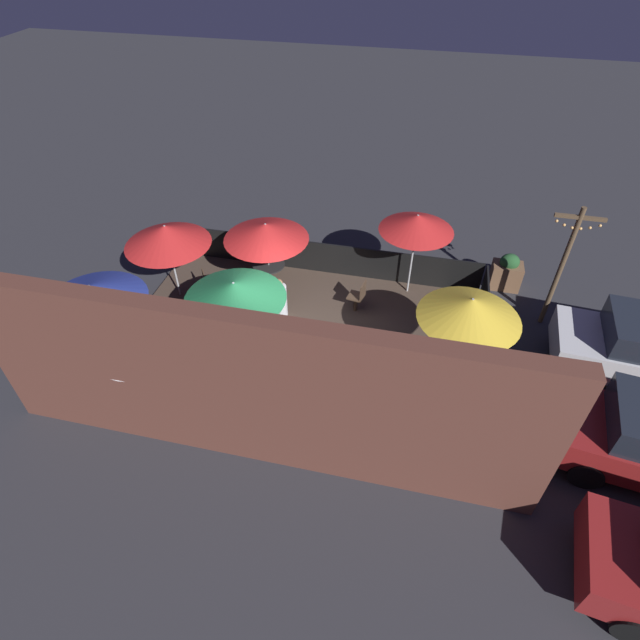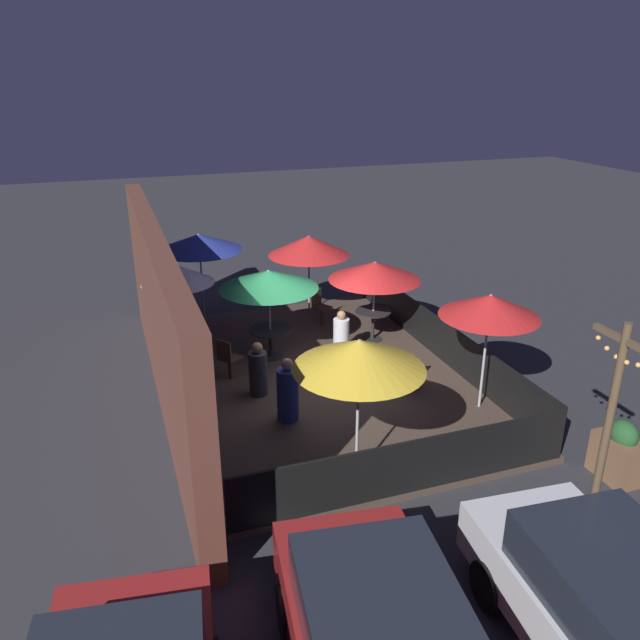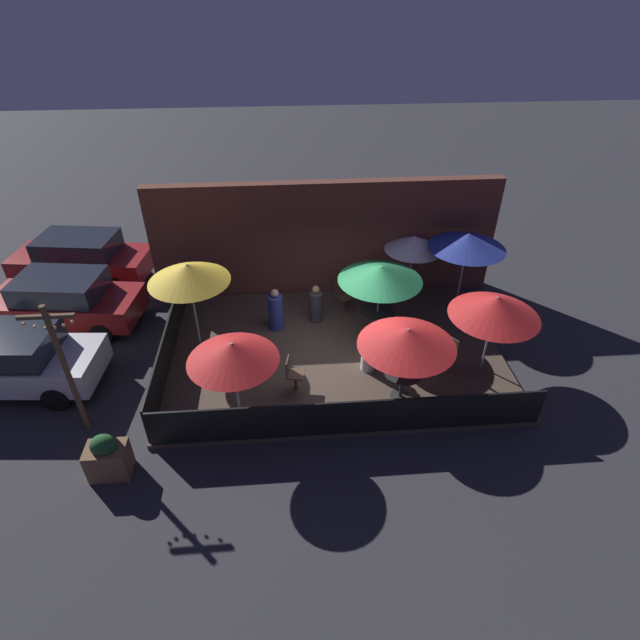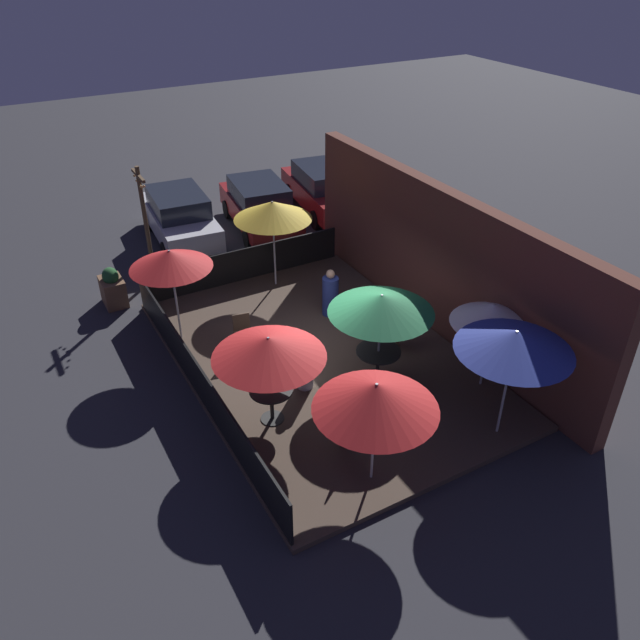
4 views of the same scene
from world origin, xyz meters
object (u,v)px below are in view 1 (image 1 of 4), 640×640
(dining_table_1, at_px, (241,336))
(patron_1, at_px, (302,371))
(patio_umbrella_6, at_px, (417,223))
(patio_chair_1, at_px, (210,284))
(patron_2, at_px, (280,300))
(patio_umbrella_1, at_px, (234,291))
(patio_umbrella_4, at_px, (166,235))
(patron_0, at_px, (357,368))
(dining_table_0, at_px, (269,269))
(patio_umbrella_5, at_px, (471,309))
(patio_chair_0, at_px, (259,379))
(patio_umbrella_3, at_px, (92,294))
(planter_box, at_px, (507,272))
(light_post, at_px, (563,262))
(patio_umbrella_0, at_px, (266,231))
(patio_chair_2, at_px, (358,296))
(patio_umbrella_2, at_px, (137,341))

(dining_table_1, xyz_separation_m, patron_1, (-1.67, 0.71, -0.05))
(patio_umbrella_6, distance_m, patio_chair_1, 5.62)
(patron_2, bearing_deg, patio_umbrella_1, 96.03)
(patio_umbrella_4, distance_m, patron_0, 5.88)
(patio_umbrella_4, height_order, dining_table_0, patio_umbrella_4)
(patron_1, bearing_deg, patio_chair_1, 79.94)
(patio_umbrella_5, xyz_separation_m, patio_chair_0, (4.13, 1.29, -1.69))
(patio_umbrella_3, distance_m, dining_table_1, 3.31)
(dining_table_1, bearing_deg, planter_box, -145.56)
(patron_2, relative_size, light_post, 0.34)
(patio_chair_1, relative_size, planter_box, 0.88)
(patio_chair_1, bearing_deg, patio_umbrella_0, -0.00)
(planter_box, distance_m, light_post, 2.14)
(patio_chair_0, bearing_deg, patio_umbrella_5, -107.87)
(planter_box, bearing_deg, patio_chair_0, 45.01)
(patio_umbrella_0, xyz_separation_m, patio_umbrella_3, (2.53, 3.76, 0.40))
(patio_umbrella_4, relative_size, patio_chair_2, 2.37)
(patio_chair_1, bearing_deg, patron_0, -60.40)
(patron_2, bearing_deg, dining_table_0, -36.96)
(dining_table_1, xyz_separation_m, patio_chair_2, (-2.43, -2.18, -0.06))
(dining_table_1, distance_m, patron_2, 1.65)
(patio_umbrella_1, distance_m, patron_2, 2.17)
(dining_table_1, relative_size, light_post, 0.30)
(light_post, bearing_deg, patron_2, 11.67)
(patio_umbrella_3, distance_m, planter_box, 10.61)
(patio_umbrella_3, distance_m, light_post, 10.66)
(patio_umbrella_1, bearing_deg, dining_table_1, -90.00)
(patio_umbrella_1, bearing_deg, patio_umbrella_5, -178.53)
(patio_umbrella_1, height_order, patio_chair_2, patio_umbrella_1)
(patio_chair_1, xyz_separation_m, patio_chair_2, (-3.93, -0.43, -0.02))
(patio_umbrella_2, relative_size, patio_umbrella_3, 0.85)
(dining_table_0, distance_m, patio_chair_1, 1.64)
(light_post, bearing_deg, patio_umbrella_4, 7.04)
(patio_umbrella_0, distance_m, patron_2, 1.80)
(patio_umbrella_5, height_order, patio_chair_2, patio_umbrella_5)
(patio_chair_0, xyz_separation_m, patron_1, (-0.85, -0.45, -0.01))
(patio_umbrella_1, bearing_deg, patio_umbrella_2, 54.16)
(patio_umbrella_0, bearing_deg, patio_umbrella_1, 92.89)
(planter_box, bearing_deg, patron_1, 47.42)
(patio_umbrella_2, xyz_separation_m, patio_umbrella_5, (-6.28, -1.98, 0.40))
(patio_umbrella_3, relative_size, patio_umbrella_6, 1.01)
(patio_umbrella_3, relative_size, patio_chair_0, 2.54)
(patio_umbrella_0, distance_m, patio_umbrella_2, 4.67)
(patio_umbrella_1, relative_size, patio_umbrella_4, 1.03)
(patio_umbrella_0, height_order, patio_umbrella_6, patio_umbrella_6)
(patio_umbrella_2, distance_m, patio_chair_2, 5.67)
(patio_umbrella_4, xyz_separation_m, light_post, (-9.64, -1.19, -0.14))
(patio_umbrella_3, height_order, patio_chair_0, patio_umbrella_3)
(patio_umbrella_4, distance_m, patio_chair_2, 5.11)
(patio_chair_1, xyz_separation_m, planter_box, (-7.78, -2.55, -0.16))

